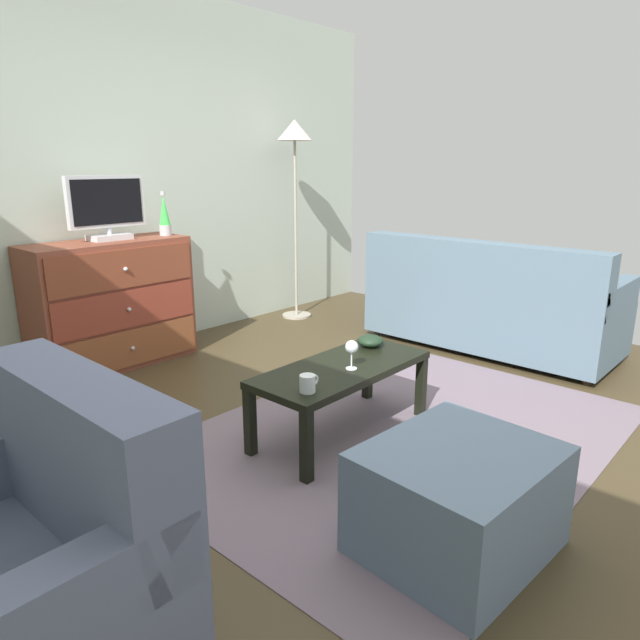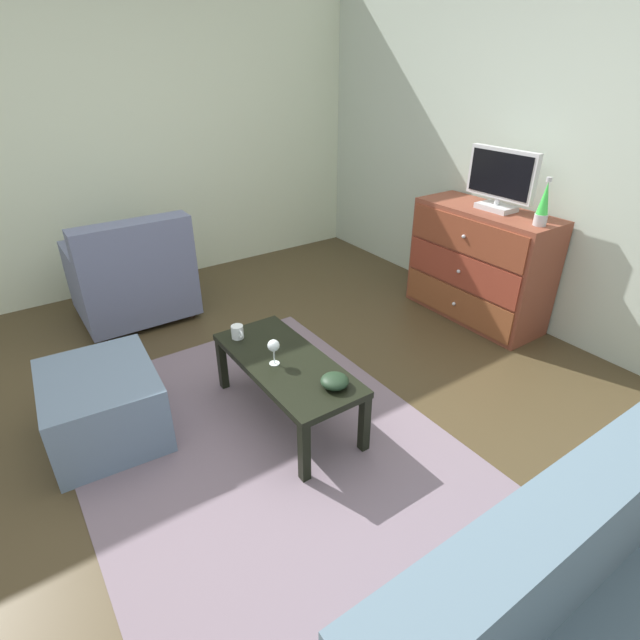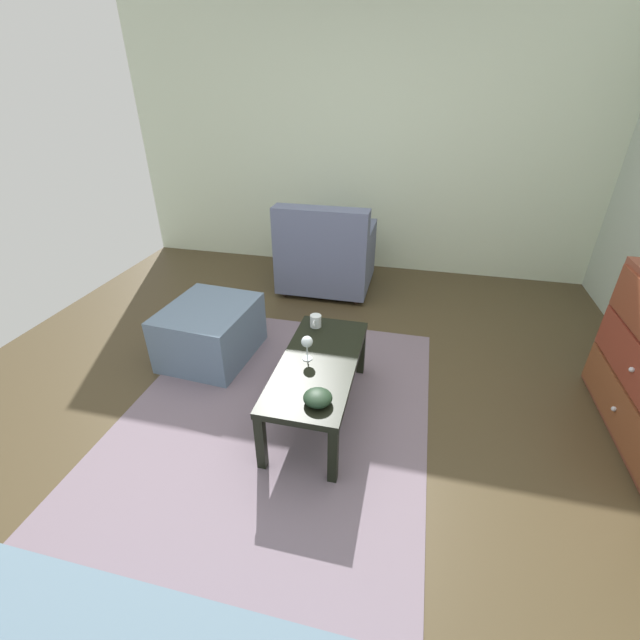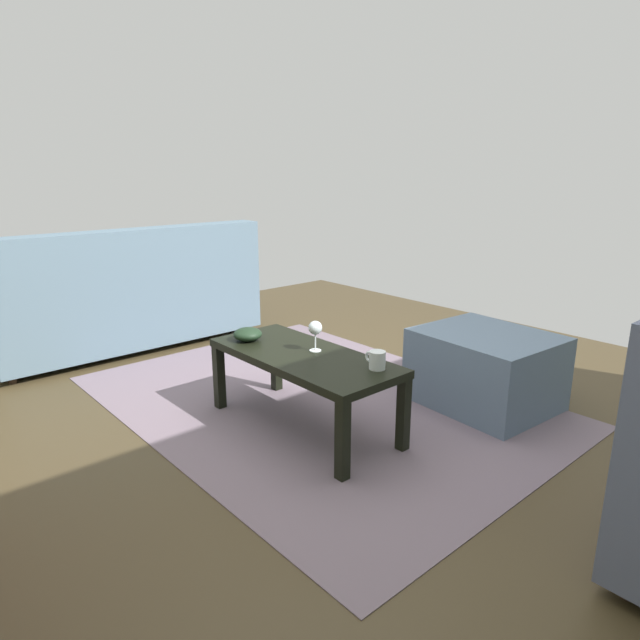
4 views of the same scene
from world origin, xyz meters
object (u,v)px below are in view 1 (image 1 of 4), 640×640
(lava_lamp, at_px, (164,216))
(coffee_table, at_px, (342,374))
(mug, at_px, (308,383))
(bowl_decorative, at_px, (370,341))
(armchair, at_px, (6,587))
(wine_glass, at_px, (352,348))
(tv, at_px, (107,207))
(ottoman, at_px, (458,500))
(dresser, at_px, (112,304))
(couch_large, at_px, (488,306))
(standing_lamp, at_px, (295,150))

(lava_lamp, distance_m, coffee_table, 2.08)
(mug, xyz_separation_m, bowl_decorative, (0.76, 0.20, -0.01))
(lava_lamp, xyz_separation_m, armchair, (-2.06, -2.30, -0.71))
(lava_lamp, relative_size, wine_glass, 2.10)
(tv, height_order, wine_glass, tv)
(armchair, height_order, ottoman, armchair)
(dresser, xyz_separation_m, mug, (-0.15, -2.10, -0.02))
(couch_large, distance_m, standing_lamp, 2.23)
(tv, relative_size, mug, 4.99)
(coffee_table, height_order, bowl_decorative, bowl_decorative)
(wine_glass, distance_m, bowl_decorative, 0.41)
(coffee_table, bearing_deg, lava_lamp, 83.43)
(tv, height_order, couch_large, tv)
(coffee_table, height_order, armchair, armchair)
(mug, bearing_deg, standing_lamp, 45.27)
(couch_large, height_order, ottoman, couch_large)
(wine_glass, distance_m, mug, 0.39)
(tv, distance_m, standing_lamp, 1.88)
(mug, xyz_separation_m, ottoman, (-0.06, -0.84, -0.24))
(dresser, height_order, ottoman, dresser)
(bowl_decorative, distance_m, ottoman, 1.34)
(tv, bearing_deg, coffee_table, -84.43)
(coffee_table, xyz_separation_m, armchair, (-1.84, -0.36, 0.01))
(dresser, relative_size, armchair, 1.28)
(ottoman, bearing_deg, tv, 85.09)
(coffee_table, height_order, couch_large, couch_large)
(armchair, xyz_separation_m, ottoman, (1.39, -0.59, -0.15))
(armchair, bearing_deg, coffee_table, 11.04)
(tv, height_order, standing_lamp, standing_lamp)
(couch_large, height_order, armchair, couch_large)
(standing_lamp, bearing_deg, lava_lamp, 179.80)
(mug, height_order, ottoman, mug)
(couch_large, bearing_deg, tv, 138.37)
(coffee_table, height_order, ottoman, ottoman)
(coffee_table, distance_m, armchair, 1.87)
(lava_lamp, distance_m, couch_large, 2.62)
(couch_large, bearing_deg, standing_lamp, 99.64)
(armchair, bearing_deg, dresser, 55.81)
(wine_glass, bearing_deg, couch_large, 5.03)
(lava_lamp, bearing_deg, wine_glass, -96.61)
(bowl_decorative, xyz_separation_m, couch_large, (1.59, 0.02, -0.09))
(dresser, distance_m, tv, 0.70)
(tv, bearing_deg, armchair, -124.72)
(armchair, distance_m, ottoman, 1.51)
(coffee_table, bearing_deg, couch_large, 2.98)
(dresser, bearing_deg, armchair, -124.19)
(wine_glass, relative_size, mug, 1.38)
(tv, xyz_separation_m, armchair, (-1.64, -2.37, -0.80))
(tv, bearing_deg, mug, -95.28)
(tv, relative_size, armchair, 0.64)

